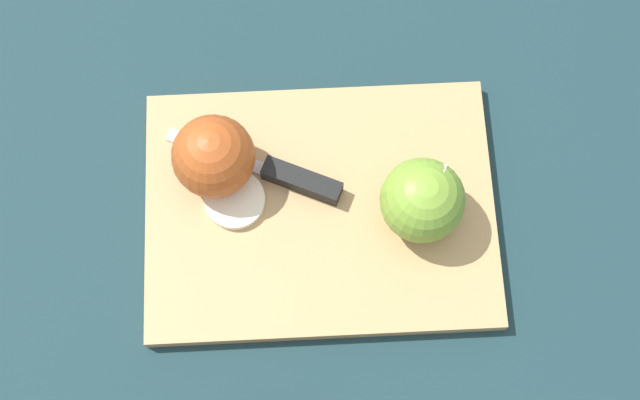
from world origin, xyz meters
TOP-DOWN VIEW (x-y plane):
  - ground_plane at (0.00, 0.00)m, footprint 4.00×4.00m
  - cutting_board at (0.00, 0.00)m, footprint 0.35×0.28m
  - apple_half_left at (-0.09, 0.00)m, footprint 0.08×0.08m
  - apple_half_right at (0.10, -0.03)m, footprint 0.08×0.08m
  - knife at (0.03, -0.02)m, footprint 0.17×0.07m
  - apple_slice at (0.08, 0.00)m, footprint 0.06×0.06m

SIDE VIEW (x-z plane):
  - ground_plane at x=0.00m, z-range 0.00..0.00m
  - cutting_board at x=0.00m, z-range 0.00..0.02m
  - apple_slice at x=0.08m, z-range 0.02..0.02m
  - knife at x=0.03m, z-range 0.02..0.03m
  - apple_half_right at x=0.10m, z-range 0.02..0.09m
  - apple_half_left at x=-0.09m, z-range 0.02..0.09m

